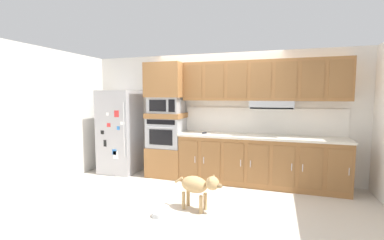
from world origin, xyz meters
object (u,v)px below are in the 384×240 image
at_px(built_in_oven, 167,132).
at_px(dog_food_bowl, 159,214).
at_px(microwave, 166,105).
at_px(dog, 198,185).
at_px(refrigerator, 120,132).
at_px(screwdriver, 205,133).

height_order(built_in_oven, dog_food_bowl, built_in_oven).
bearing_deg(microwave, dog, -52.17).
bearing_deg(built_in_oven, dog, -52.17).
bearing_deg(dog_food_bowl, refrigerator, 135.00).
relative_size(built_in_oven, microwave, 1.09).
bearing_deg(screwdriver, built_in_oven, 174.97).
height_order(refrigerator, built_in_oven, refrigerator).
height_order(microwave, screwdriver, microwave).
bearing_deg(built_in_oven, microwave, -0.77).
bearing_deg(dog_food_bowl, built_in_oven, 110.04).
bearing_deg(refrigerator, built_in_oven, 3.65).
distance_m(screwdriver, dog, 1.49).
distance_m(dog, dog_food_bowl, 0.67).
bearing_deg(built_in_oven, dog_food_bowl, -69.96).
distance_m(built_in_oven, dog, 1.89).
bearing_deg(dog, screwdriver, 113.68).
height_order(dog, dog_food_bowl, dog).
xyz_separation_m(refrigerator, microwave, (1.06, 0.07, 0.58)).
bearing_deg(dog, built_in_oven, 139.94).
bearing_deg(dog, microwave, 139.94).
distance_m(refrigerator, dog_food_bowl, 2.56).
xyz_separation_m(dog, dog_food_bowl, (-0.46, -0.35, -0.34)).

